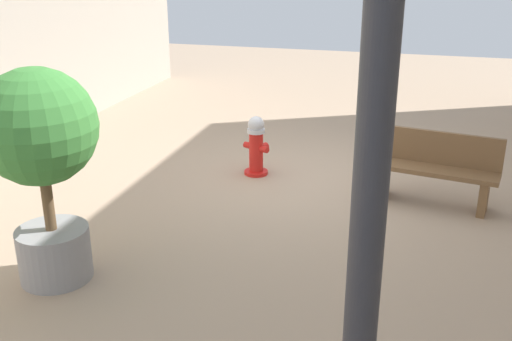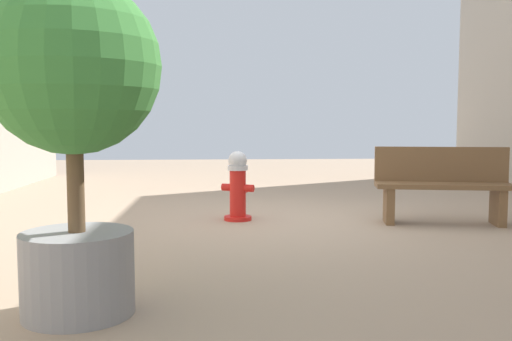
# 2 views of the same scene
# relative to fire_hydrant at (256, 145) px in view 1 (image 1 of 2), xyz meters

# --- Properties ---
(ground_plane) EXTENTS (23.40, 23.40, 0.00)m
(ground_plane) POSITION_rel_fire_hydrant_xyz_m (-0.75, 0.04, -0.45)
(ground_plane) COLOR tan
(fire_hydrant) EXTENTS (0.43, 0.42, 0.89)m
(fire_hydrant) POSITION_rel_fire_hydrant_xyz_m (0.00, 0.00, 0.00)
(fire_hydrant) COLOR red
(fire_hydrant) RESTS_ON ground_plane
(bench_near) EXTENTS (1.69, 0.72, 0.95)m
(bench_near) POSITION_rel_fire_hydrant_xyz_m (-2.54, 0.39, 0.05)
(bench_near) COLOR brown
(bench_near) RESTS_ON ground_plane
(planter_tree) EXTENTS (1.13, 1.13, 2.18)m
(planter_tree) POSITION_rel_fire_hydrant_xyz_m (1.16, 3.46, 0.94)
(planter_tree) COLOR gray
(planter_tree) RESTS_ON ground_plane
(street_lamp) EXTENTS (0.36, 0.36, 3.94)m
(street_lamp) POSITION_rel_fire_hydrant_xyz_m (-2.13, 5.99, 1.99)
(street_lamp) COLOR #2D2D33
(street_lamp) RESTS_ON ground_plane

